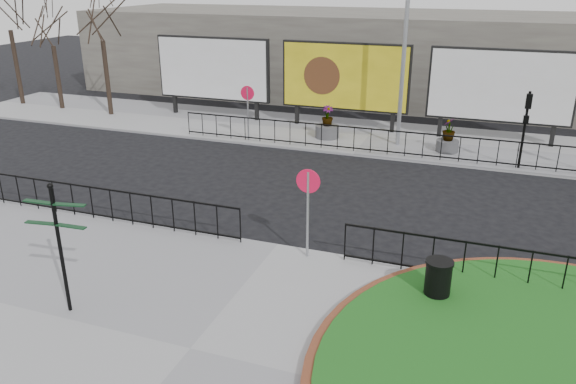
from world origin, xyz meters
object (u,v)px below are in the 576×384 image
at_px(planter_c, 448,139).
at_px(fingerpost_sign, 58,236).
at_px(billboard_mid, 345,77).
at_px(planter_a, 327,127).
at_px(litter_bin, 438,281).
at_px(lamp_post, 405,35).

bearing_deg(planter_c, fingerpost_sign, -114.25).
height_order(billboard_mid, planter_c, billboard_mid).
height_order(planter_a, planter_c, planter_a).
relative_size(litter_bin, planter_a, 0.71).
height_order(litter_bin, planter_a, planter_a).
relative_size(planter_a, planter_c, 1.02).
bearing_deg(planter_a, fingerpost_sign, -95.46).
relative_size(fingerpost_sign, litter_bin, 2.90).
bearing_deg(planter_c, billboard_mid, 155.88).
distance_m(billboard_mid, litter_bin, 15.80).
bearing_deg(litter_bin, lamp_post, 103.44).
bearing_deg(litter_bin, planter_c, 93.93).
height_order(billboard_mid, fingerpost_sign, billboard_mid).
xyz_separation_m(litter_bin, planter_a, (-6.25, 12.52, -0.05)).
bearing_deg(lamp_post, planter_a, -180.00).
bearing_deg(billboard_mid, litter_bin, -67.51).
relative_size(lamp_post, litter_bin, 8.75).
bearing_deg(planter_c, planter_a, 176.40).
relative_size(lamp_post, fingerpost_sign, 3.01).
relative_size(litter_bin, planter_c, 0.73).
xyz_separation_m(billboard_mid, planter_c, (5.16, -2.31, -1.95)).
xyz_separation_m(lamp_post, fingerpost_sign, (-4.75, -15.68, -2.86)).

